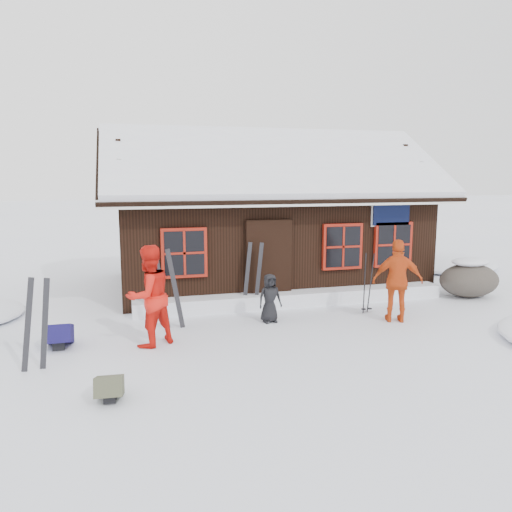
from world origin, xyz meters
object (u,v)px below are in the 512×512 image
object	(u,v)px
skier_orange_left	(149,296)
skier_crouched	(270,298)
backpack_olive	(110,391)
ski_pair_left	(36,326)
boulder	(469,279)
backpack_blue	(59,339)
ski_poles	(368,284)
skier_orange_right	(398,281)

from	to	relation	value
skier_orange_left	skier_crouched	distance (m)	2.71
skier_orange_left	backpack_olive	bearing A→B (deg)	40.81
backpack_olive	skier_crouched	bearing A→B (deg)	46.98
skier_orange_left	ski_pair_left	world-z (taller)	skier_orange_left
skier_crouched	boulder	world-z (taller)	skier_crouched
backpack_olive	skier_orange_left	bearing A→B (deg)	76.45
boulder	ski_pair_left	distance (m)	10.21
skier_crouched	backpack_blue	world-z (taller)	skier_crouched
boulder	ski_pair_left	size ratio (longest dim) A/B	1.00
skier_orange_left	backpack_blue	size ratio (longest dim) A/B	3.05
skier_crouched	ski_poles	xyz separation A→B (m)	(2.35, 0.15, 0.14)
ski_pair_left	backpack_olive	xyz separation A→B (m)	(1.11, -1.43, -0.60)
skier_crouched	boulder	distance (m)	5.64
skier_orange_right	backpack_blue	world-z (taller)	skier_orange_right
skier_orange_left	backpack_olive	distance (m)	2.40
skier_orange_left	ski_pair_left	xyz separation A→B (m)	(-1.79, -0.73, -0.20)
ski_poles	backpack_olive	size ratio (longest dim) A/B	2.84
skier_crouched	ski_pair_left	world-z (taller)	ski_pair_left
skier_orange_right	skier_crouched	world-z (taller)	skier_orange_right
skier_crouched	boulder	xyz separation A→B (m)	(5.58, 0.82, -0.06)
boulder	ski_poles	size ratio (longest dim) A/B	1.12
skier_orange_right	ski_pair_left	xyz separation A→B (m)	(-6.95, -0.91, -0.15)
skier_orange_right	backpack_blue	bearing A→B (deg)	20.40
boulder	backpack_blue	distance (m)	9.82
ski_pair_left	ski_poles	bearing A→B (deg)	21.97
ski_poles	boulder	bearing A→B (deg)	11.67
skier_crouched	backpack_olive	xyz separation A→B (m)	(-3.22, -3.01, -0.39)
skier_orange_left	ski_pair_left	size ratio (longest dim) A/B	1.19
ski_pair_left	backpack_olive	bearing A→B (deg)	-44.69
skier_orange_right	backpack_olive	distance (m)	6.33
skier_orange_left	backpack_blue	distance (m)	1.80
ski_poles	skier_orange_right	bearing A→B (deg)	-72.14
skier_crouched	ski_pair_left	xyz separation A→B (m)	(-4.33, -1.57, 0.21)
skier_orange_left	backpack_blue	bearing A→B (deg)	-42.93
skier_crouched	ski_pair_left	distance (m)	4.61
backpack_olive	ski_poles	bearing A→B (deg)	33.47
skier_orange_right	backpack_blue	size ratio (longest dim) A/B	2.90
skier_crouched	boulder	size ratio (longest dim) A/B	0.67
ski_poles	backpack_blue	world-z (taller)	ski_poles
skier_crouched	backpack_olive	size ratio (longest dim) A/B	2.11
boulder	backpack_blue	size ratio (longest dim) A/B	2.57
backpack_blue	backpack_olive	distance (m)	2.65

